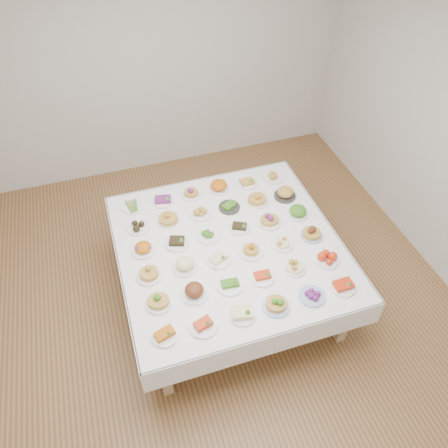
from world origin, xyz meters
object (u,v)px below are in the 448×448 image
object	(u,v)px
dish_0	(165,334)
dish_35	(273,176)
dish_18	(143,247)
display_table	(229,249)

from	to	relation	value
dish_0	dish_35	size ratio (longest dim) A/B	0.90
dish_0	dish_18	distance (m)	0.93
dish_18	display_table	bearing A→B (deg)	-11.81
display_table	dish_0	bearing A→B (deg)	-135.56
dish_18	dish_35	world-z (taller)	dish_18
display_table	dish_18	world-z (taller)	dish_18
display_table	dish_35	xyz separation A→B (m)	(0.77, 0.78, 0.10)
dish_0	dish_18	world-z (taller)	dish_18
dish_35	dish_0	bearing A→B (deg)	-135.07
display_table	dish_18	bearing A→B (deg)	168.19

